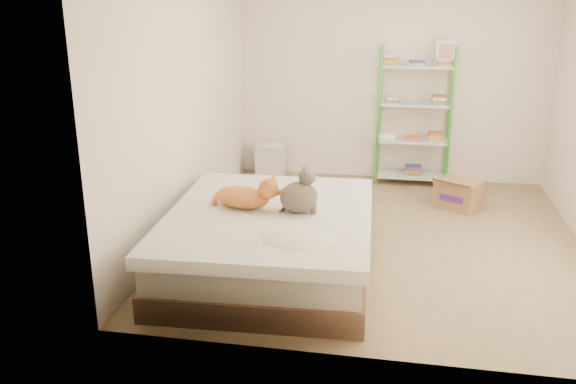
% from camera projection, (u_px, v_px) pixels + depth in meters
% --- Properties ---
extents(room, '(3.81, 4.21, 2.61)m').
position_uv_depth(room, '(387.00, 106.00, 5.56)').
color(room, '#A27E56').
rests_on(room, ground).
extents(bed, '(1.78, 2.18, 0.54)m').
position_uv_depth(bed, '(270.00, 241.00, 5.18)').
color(bed, brown).
rests_on(bed, ground).
extents(orange_cat, '(0.63, 0.43, 0.23)m').
position_uv_depth(orange_cat, '(242.00, 194.00, 5.16)').
color(orange_cat, orange).
rests_on(orange_cat, bed).
extents(grey_cat, '(0.40, 0.36, 0.39)m').
position_uv_depth(grey_cat, '(299.00, 190.00, 5.02)').
color(grey_cat, '#7B6C57').
rests_on(grey_cat, bed).
extents(shelf_unit, '(0.88, 0.36, 1.74)m').
position_uv_depth(shelf_unit, '(415.00, 114.00, 7.39)').
color(shelf_unit, green).
rests_on(shelf_unit, ground).
extents(cardboard_box, '(0.58, 0.60, 0.37)m').
position_uv_depth(cardboard_box, '(459.00, 194.00, 6.73)').
color(cardboard_box, olive).
rests_on(cardboard_box, ground).
extents(white_bin, '(0.37, 0.33, 0.42)m').
position_uv_depth(white_bin, '(270.00, 160.00, 7.88)').
color(white_bin, silver).
rests_on(white_bin, ground).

